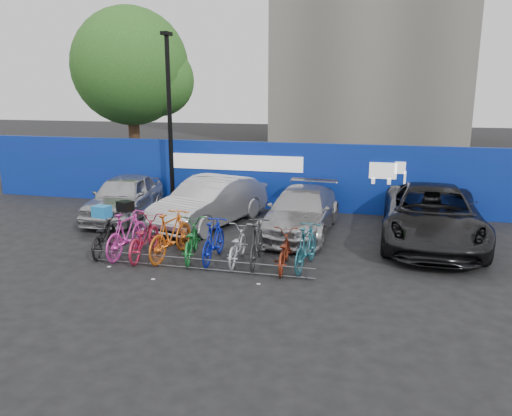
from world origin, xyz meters
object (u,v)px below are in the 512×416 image
(bike_3, at_px, (171,235))
(bike_7, at_px, (257,243))
(bike_rack, at_px, (198,264))
(car_1, at_px, (210,202))
(bike_4, at_px, (191,240))
(bike_8, at_px, (283,251))
(bike_6, at_px, (237,245))
(bike_0, at_px, (103,235))
(tree, at_px, (136,70))
(bike_1, at_px, (127,233))
(car_2, at_px, (301,211))
(bike_5, at_px, (214,240))
(lamppost, at_px, (170,117))
(car_0, at_px, (124,197))
(car_3, at_px, (432,215))
(bike_2, at_px, (144,237))
(bike_9, at_px, (306,247))

(bike_3, height_order, bike_7, bike_3)
(bike_7, bearing_deg, bike_rack, 25.80)
(car_1, xyz_separation_m, bike_4, (0.56, -3.17, -0.26))
(bike_8, bearing_deg, bike_6, -12.19)
(bike_8, bearing_deg, bike_0, -4.82)
(bike_0, relative_size, bike_6, 1.09)
(tree, relative_size, bike_1, 3.96)
(car_2, distance_m, bike_3, 4.20)
(bike_4, height_order, bike_6, bike_4)
(bike_0, xyz_separation_m, bike_5, (3.00, 0.12, 0.05))
(bike_5, xyz_separation_m, bike_6, (0.60, 0.01, -0.09))
(car_1, height_order, bike_0, car_1)
(bike_rack, height_order, bike_3, bike_3)
(lamppost, relative_size, bike_0, 3.29)
(car_0, height_order, car_3, car_3)
(car_2, bearing_deg, bike_7, -99.02)
(bike_1, distance_m, bike_6, 2.91)
(bike_2, bearing_deg, bike_1, -4.43)
(bike_5, bearing_deg, bike_4, -2.12)
(bike_0, height_order, bike_8, bike_0)
(car_2, bearing_deg, bike_3, -130.17)
(car_3, height_order, bike_1, car_3)
(bike_7, bearing_deg, bike_8, 162.84)
(bike_rack, height_order, bike_0, bike_0)
(car_2, height_order, bike_9, car_2)
(car_0, relative_size, bike_8, 2.45)
(car_2, height_order, bike_4, car_2)
(car_2, xyz_separation_m, bike_3, (-2.86, -3.08, -0.05))
(car_0, distance_m, bike_9, 7.43)
(lamppost, relative_size, bike_7, 3.29)
(car_3, bearing_deg, bike_2, -155.47)
(tree, relative_size, bike_6, 4.57)
(bike_6, bearing_deg, lamppost, -56.18)
(car_2, relative_size, car_3, 0.80)
(lamppost, xyz_separation_m, bike_8, (5.15, -5.40, -2.82))
(lamppost, height_order, bike_7, lamppost)
(bike_0, bearing_deg, car_3, -173.17)
(bike_0, xyz_separation_m, bike_7, (4.11, 0.12, 0.07))
(bike_0, bearing_deg, bike_1, 165.39)
(lamppost, distance_m, car_0, 3.29)
(bike_rack, xyz_separation_m, car_0, (-4.14, 4.15, 0.56))
(car_3, bearing_deg, tree, 152.19)
(bike_4, xyz_separation_m, bike_9, (2.94, 0.00, 0.05))
(car_0, bearing_deg, bike_9, -34.54)
(car_2, bearing_deg, tree, 144.18)
(lamppost, height_order, bike_5, lamppost)
(bike_4, xyz_separation_m, bike_7, (1.72, -0.01, 0.07))
(bike_1, bearing_deg, bike_4, -171.85)
(bike_5, bearing_deg, bike_7, 178.76)
(bike_8, bearing_deg, car_0, -34.69)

